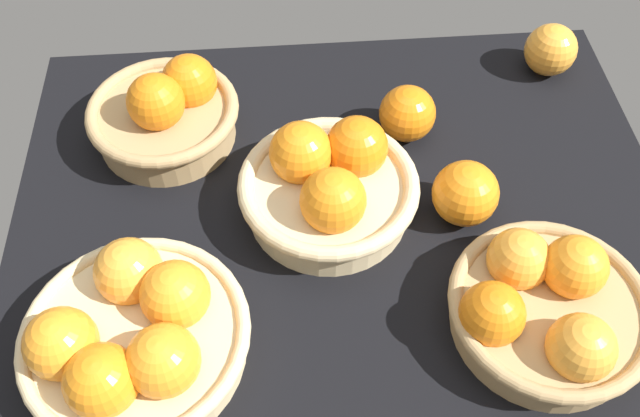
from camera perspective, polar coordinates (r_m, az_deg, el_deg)
market_tray at (r=87.15cm, az=2.06°, el=-2.30°), size 84.00×72.00×3.00cm
basket_near_right at (r=79.40cm, az=18.24°, el=-7.76°), size 22.44×22.44×10.17cm
basket_center at (r=84.49cm, az=0.75°, el=2.01°), size 22.43×22.43×11.00cm
basket_far_left at (r=95.50cm, az=-12.61°, el=7.80°), size 20.44×20.44×11.36cm
basket_near_left at (r=76.27cm, az=-15.25°, el=-10.18°), size 24.60×24.60×10.04cm
loose_orange_front_gap at (r=108.90cm, az=18.62°, el=12.39°), size 7.62×7.62×7.62cm
loose_orange_back_gap at (r=85.93cm, az=11.99°, el=1.23°), size 8.24×8.24×8.24cm
loose_orange_side_gap at (r=94.37cm, az=7.27°, el=7.84°), size 7.73×7.73×7.73cm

